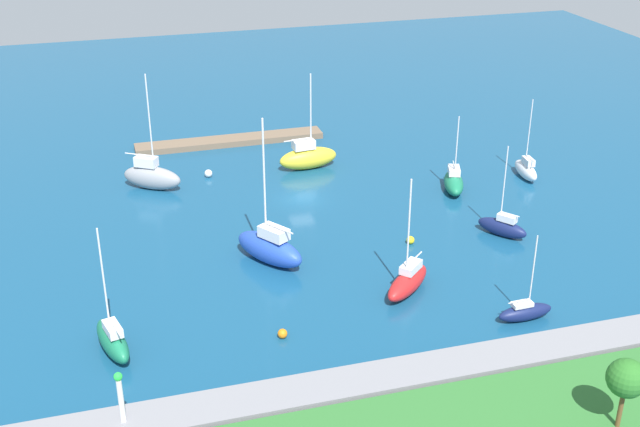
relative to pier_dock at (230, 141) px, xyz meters
The scene contains 17 objects.
water 19.11m from the pier_dock, 102.81° to the left, with size 160.00×160.00×0.00m, color navy.
pier_dock is the anchor object (origin of this frame).
breakwater 51.68m from the pier_dock, 94.70° to the left, with size 65.05×3.38×1.43m, color gray.
harbor_beacon 54.09m from the pier_dock, 72.54° to the left, with size 0.56×0.56×3.73m.
park_tree_mideast 62.25m from the pier_dock, 102.68° to the left, with size 2.49×2.49×4.92m.
sailboat_green_off_beacon 29.43m from the pier_dock, 134.36° to the left, with size 3.80×6.12×8.52m.
sailboat_navy_by_breakwater 38.21m from the pier_dock, 122.55° to the left, with size 4.11×4.93×9.09m.
sailboat_gray_inner_mooring 15.68m from the pier_dock, 47.19° to the left, with size 6.72×5.39×12.81m.
sailboat_red_outer_mooring 40.29m from the pier_dock, 101.32° to the left, with size 5.93×5.64×10.48m.
sailboat_yellow_lone_south 12.76m from the pier_dock, 124.26° to the left, with size 7.09×3.11×11.13m.
sailboat_white_far_south 35.93m from the pier_dock, 146.23° to the left, with size 1.92×5.11×9.03m.
sailboat_blue_mid_basin 31.26m from the pier_dock, 86.24° to the left, with size 6.20×7.62×13.55m.
sailboat_green_along_channel 44.69m from the pier_dock, 68.48° to the left, with size 3.08×6.11×10.22m.
sailboat_navy_west_end 48.54m from the pier_dock, 108.37° to the left, with size 4.72×1.56×7.47m.
mooring_buoy_orange 43.37m from the pier_dock, 84.92° to the left, with size 0.76×0.76×0.76m, color orange.
mooring_buoy_white 10.80m from the pier_dock, 66.70° to the left, with size 0.87×0.87×0.87m, color white.
mooring_buoy_yellow 33.37m from the pier_dock, 110.10° to the left, with size 0.76×0.76×0.76m, color yellow.
Camera 1 is at (19.77, 75.35, 35.32)m, focal length 45.42 mm.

